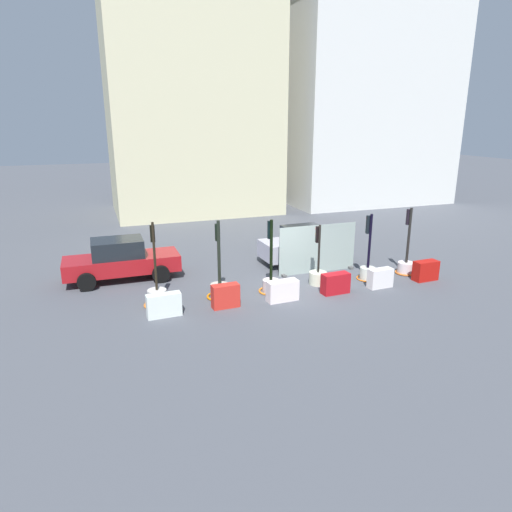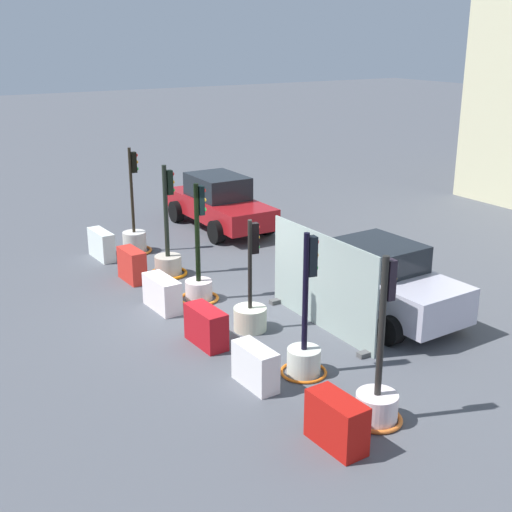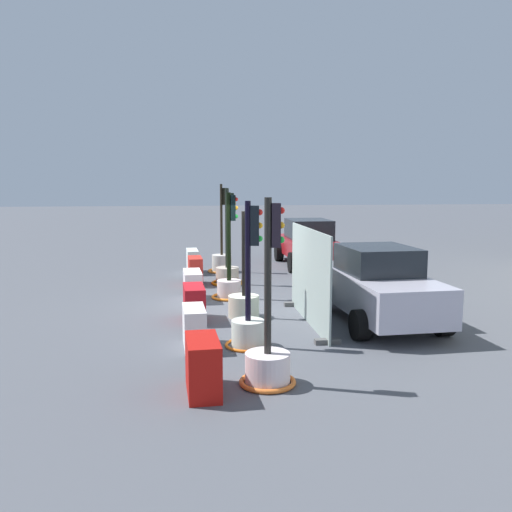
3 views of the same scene
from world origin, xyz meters
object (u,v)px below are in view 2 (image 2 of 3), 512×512
object	(u,v)px
car_silver_hatchback	(379,280)
car_red_compact	(219,202)
traffic_light_0	(135,238)
construction_barrier_4	(255,366)
traffic_light_1	(168,259)
traffic_light_5	(378,397)
construction_barrier_1	(132,265)
construction_barrier_3	(206,327)
construction_barrier_5	(337,422)
construction_barrier_2	(162,293)
construction_barrier_0	(102,245)
traffic_light_4	(305,348)
traffic_light_3	(250,311)
traffic_light_2	(199,281)

from	to	relation	value
car_silver_hatchback	car_red_compact	xyz separation A→B (m)	(-8.15, 0.34, 0.02)
car_silver_hatchback	car_red_compact	distance (m)	8.16
traffic_light_0	construction_barrier_4	size ratio (longest dim) A/B	3.02
traffic_light_1	traffic_light_5	distance (m)	8.28
construction_barrier_1	construction_barrier_3	size ratio (longest dim) A/B	0.90
construction_barrier_3	construction_barrier_5	distance (m)	4.23
car_red_compact	construction_barrier_2	bearing A→B (deg)	-39.44
construction_barrier_1	construction_barrier_4	distance (m)	6.29
construction_barrier_3	construction_barrier_2	bearing A→B (deg)	-179.90
construction_barrier_0	construction_barrier_1	size ratio (longest dim) A/B	1.19
construction_barrier_5	construction_barrier_0	bearing A→B (deg)	-179.93
construction_barrier_1	construction_barrier_2	world-z (taller)	construction_barrier_1
traffic_light_4	construction_barrier_2	world-z (taller)	traffic_light_4
traffic_light_1	construction_barrier_2	world-z (taller)	traffic_light_1
traffic_light_0	construction_barrier_3	distance (m)	6.64
traffic_light_5	car_silver_hatchback	distance (m)	4.53
traffic_light_4	construction_barrier_3	size ratio (longest dim) A/B	2.53
traffic_light_4	car_red_compact	xyz separation A→B (m)	(-9.58, 3.39, 0.33)
traffic_light_0	car_red_compact	bearing A→B (deg)	106.25
traffic_light_5	car_red_compact	world-z (taller)	traffic_light_5
traffic_light_3	construction_barrier_5	xyz separation A→B (m)	(4.38, -1.08, -0.01)
traffic_light_5	construction_barrier_0	world-z (taller)	traffic_light_5
construction_barrier_2	car_red_compact	xyz separation A→B (m)	(-5.34, 4.39, 0.46)
traffic_light_1	construction_barrier_0	bearing A→B (deg)	-154.90
traffic_light_5	construction_barrier_2	distance (m)	6.30
construction_barrier_1	traffic_light_0	bearing A→B (deg)	156.79
construction_barrier_1	traffic_light_3	bearing A→B (deg)	14.04
construction_barrier_1	car_red_compact	bearing A→B (deg)	126.87
traffic_light_0	traffic_light_1	xyz separation A→B (m)	(2.30, 0.02, 0.02)
traffic_light_1	traffic_light_0	bearing A→B (deg)	-179.51
construction_barrier_0	construction_barrier_1	distance (m)	2.16
traffic_light_4	car_silver_hatchback	world-z (taller)	traffic_light_4
traffic_light_4	construction_barrier_5	world-z (taller)	traffic_light_4
car_silver_hatchback	traffic_light_2	bearing A→B (deg)	-133.23
traffic_light_3	traffic_light_2	bearing A→B (deg)	-175.45
traffic_light_2	construction_barrier_3	size ratio (longest dim) A/B	2.60
construction_barrier_2	car_silver_hatchback	world-z (taller)	car_silver_hatchback
traffic_light_5	construction_barrier_4	bearing A→B (deg)	-151.91
construction_barrier_2	construction_barrier_3	bearing A→B (deg)	0.10
construction_barrier_0	construction_barrier_4	xyz separation A→B (m)	(8.45, -0.08, -0.02)
construction_barrier_2	construction_barrier_3	xyz separation A→B (m)	(2.19, 0.00, 0.01)
traffic_light_0	construction_barrier_2	size ratio (longest dim) A/B	2.58
traffic_light_0	traffic_light_2	bearing A→B (deg)	-1.18
traffic_light_2	construction_barrier_2	xyz separation A→B (m)	(0.07, -0.98, -0.09)
traffic_light_0	construction_barrier_1	size ratio (longest dim) A/B	3.09
traffic_light_5	construction_barrier_1	world-z (taller)	traffic_light_5
construction_barrier_2	construction_barrier_3	size ratio (longest dim) A/B	1.08
traffic_light_0	traffic_light_3	world-z (taller)	traffic_light_0
traffic_light_4	construction_barrier_3	xyz separation A→B (m)	(-2.06, -0.99, -0.12)
traffic_light_3	construction_barrier_1	size ratio (longest dim) A/B	2.49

